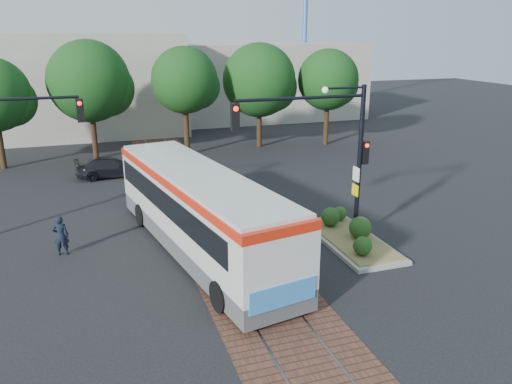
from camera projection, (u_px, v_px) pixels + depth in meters
ground at (229, 248)px, 19.52m from camera, size 120.00×120.00×0.00m
trackbed at (206, 214)px, 23.12m from camera, size 3.60×40.00×0.02m
tree_row at (179, 83)px, 33.22m from camera, size 26.40×5.60×7.67m
warehouses at (135, 82)px, 44.15m from camera, size 40.00×13.00×8.00m
crane at (306, 4)px, 52.33m from camera, size 8.00×0.50×18.00m
city_bus at (199, 208)px, 18.69m from camera, size 4.66×12.13×3.18m
traffic_island at (350, 234)px, 20.06m from camera, size 2.20×5.20×1.13m
signal_pole_main at (332, 141)px, 18.68m from camera, size 5.49×0.46×6.00m
officer at (61, 235)px, 18.72m from camera, size 0.58×0.39×1.56m
parked_car at (110, 167)px, 28.99m from camera, size 4.03×1.89×1.14m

